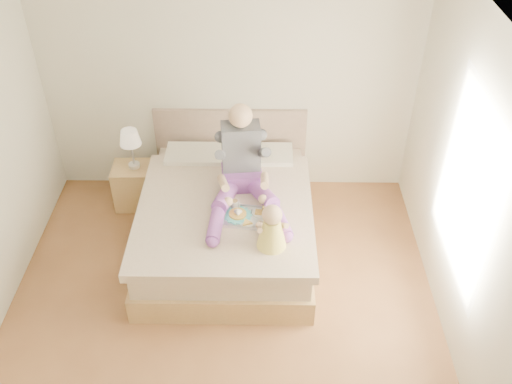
{
  "coord_description": "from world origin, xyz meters",
  "views": [
    {
      "loc": [
        0.36,
        -3.35,
        4.15
      ],
      "look_at": [
        0.3,
        0.87,
        0.82
      ],
      "focal_mm": 40.0,
      "sensor_mm": 36.0,
      "label": 1
    }
  ],
  "objects_px": {
    "nightstand": "(134,186)",
    "adult": "(243,171)",
    "tray": "(247,215)",
    "bed": "(227,217)",
    "baby": "(271,229)"
  },
  "relations": [
    {
      "from": "bed",
      "to": "nightstand",
      "type": "bearing_deg",
      "value": 151.26
    },
    {
      "from": "nightstand",
      "to": "adult",
      "type": "xyz_separation_m",
      "value": [
        1.25,
        -0.56,
        0.63
      ]
    },
    {
      "from": "baby",
      "to": "bed",
      "type": "bearing_deg",
      "value": 106.26
    },
    {
      "from": "bed",
      "to": "nightstand",
      "type": "xyz_separation_m",
      "value": [
        -1.08,
        0.59,
        -0.06
      ]
    },
    {
      "from": "bed",
      "to": "adult",
      "type": "relative_size",
      "value": 1.88
    },
    {
      "from": "bed",
      "to": "adult",
      "type": "distance_m",
      "value": 0.59
    },
    {
      "from": "nightstand",
      "to": "adult",
      "type": "distance_m",
      "value": 1.51
    },
    {
      "from": "baby",
      "to": "adult",
      "type": "bearing_deg",
      "value": 94.55
    },
    {
      "from": "tray",
      "to": "bed",
      "type": "bearing_deg",
      "value": 129.8
    },
    {
      "from": "adult",
      "to": "tray",
      "type": "relative_size",
      "value": 2.5
    },
    {
      "from": "bed",
      "to": "baby",
      "type": "bearing_deg",
      "value": -57.95
    },
    {
      "from": "baby",
      "to": "tray",
      "type": "bearing_deg",
      "value": 106.23
    },
    {
      "from": "bed",
      "to": "tray",
      "type": "xyz_separation_m",
      "value": [
        0.22,
        -0.35,
        0.32
      ]
    },
    {
      "from": "bed",
      "to": "nightstand",
      "type": "height_order",
      "value": "bed"
    },
    {
      "from": "tray",
      "to": "baby",
      "type": "distance_m",
      "value": 0.46
    }
  ]
}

